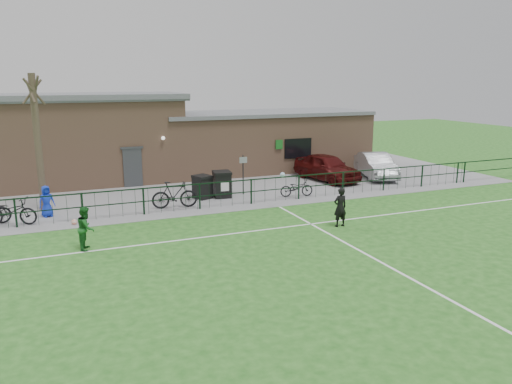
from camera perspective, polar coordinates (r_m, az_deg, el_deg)
name	(u,v)px	position (r m, az deg, el deg)	size (l,w,h in m)	color
ground	(316,264)	(16.15, 6.87, -8.16)	(90.00, 90.00, 0.00)	#21591A
paving_strip	(198,183)	(28.23, -6.62, 0.99)	(34.00, 13.00, 0.02)	gray
pitch_line_touch	(233,207)	(22.94, -2.68, -1.72)	(28.00, 0.10, 0.01)	white
pitch_line_mid	(266,230)	(19.54, 1.13, -4.31)	(28.00, 0.10, 0.01)	white
pitch_line_perp	(369,255)	(17.17, 12.75, -7.09)	(0.10, 16.00, 0.01)	white
perimeter_fence	(231,193)	(22.98, -2.86, -0.17)	(28.00, 0.10, 1.20)	black
bare_tree	(38,144)	(23.77, -23.65, 5.08)	(0.30, 0.30, 6.00)	#443729
wheelie_bin_left	(202,188)	(24.52, -6.15, 0.49)	(0.70, 0.80, 1.06)	black
wheelie_bin_right	(222,185)	(24.71, -3.92, 0.80)	(0.80, 0.91, 1.21)	black
sign_post	(243,175)	(25.19, -1.48, 1.98)	(0.06, 0.06, 2.00)	black
car_maroon	(327,167)	(29.03, 8.09, 2.83)	(1.81, 4.50, 1.53)	#460D0C
car_silver	(376,165)	(30.43, 13.55, 2.97)	(1.53, 4.37, 1.44)	#989A9F
bicycle_c	(11,211)	(22.28, -26.21, -2.00)	(0.73, 2.09, 1.10)	black
bicycle_d	(175,195)	(22.85, -9.29, -0.31)	(0.58, 2.05, 1.23)	black
bicycle_e	(297,188)	(24.90, 4.65, 0.48)	(0.58, 1.66, 0.87)	black
spectator_child	(47,201)	(22.90, -22.82, -0.98)	(0.66, 0.43, 1.34)	#1533CD
goalkeeper_kick	(338,206)	(20.09, 9.38, -1.60)	(1.36, 3.63, 1.69)	black
outfield_player	(86,228)	(18.13, -18.85, -3.91)	(0.73, 0.57, 1.51)	#1A5E21
ball_ground	(74,222)	(21.43, -20.05, -3.24)	(0.23, 0.23, 0.23)	white
clubhouse	(169,139)	(30.53, -9.89, 5.98)	(24.25, 5.40, 4.96)	#A4785B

